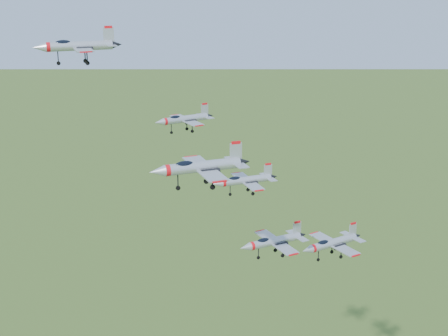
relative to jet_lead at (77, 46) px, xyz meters
name	(u,v)px	position (x,y,z in m)	size (l,w,h in m)	color
jet_lead	(77,46)	(0.00, 0.00, 0.00)	(13.52, 11.12, 3.62)	#A7ABB3
jet_left_high	(184,119)	(15.80, -3.36, -12.04)	(10.61, 8.88, 2.84)	#A7ABB3
jet_right_high	(200,167)	(11.21, -24.41, -13.46)	(13.89, 11.40, 3.73)	#A7ABB3
jet_left_low	(244,180)	(29.47, 3.31, -26.30)	(13.15, 10.79, 3.53)	#A7ABB3
jet_right_low	(273,241)	(26.92, -14.63, -30.75)	(12.52, 10.40, 3.34)	#A7ABB3
jet_trail	(332,243)	(38.56, -13.56, -33.44)	(13.00, 10.90, 3.48)	#A7ABB3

